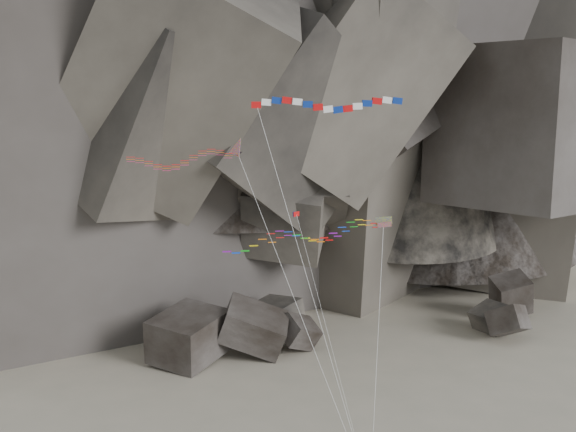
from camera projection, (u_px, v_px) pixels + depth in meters
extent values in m
cube|color=#47423F|center=(510.00, 301.00, 102.52)|extent=(5.88, 5.79, 7.12)
cube|color=#47423F|center=(254.00, 340.00, 88.38)|extent=(9.68, 8.20, 7.49)
cube|color=#47423F|center=(507.00, 330.00, 93.46)|extent=(6.38, 6.88, 5.70)
cube|color=#47423F|center=(491.00, 323.00, 97.19)|extent=(5.62, 5.62, 4.13)
cube|color=#47423F|center=(300.00, 340.00, 89.90)|extent=(5.62, 5.41, 5.22)
cube|color=#47423F|center=(275.00, 321.00, 95.52)|extent=(8.54, 8.07, 5.16)
cube|color=#47423F|center=(189.00, 341.00, 86.27)|extent=(10.68, 11.39, 6.55)
cylinder|color=silver|center=(301.00, 317.00, 56.91)|extent=(8.78, 9.80, 25.82)
cube|color=red|center=(256.00, 105.00, 54.27)|extent=(0.80, 0.61, 0.49)
cube|color=white|center=(266.00, 102.00, 54.23)|extent=(0.84, 0.61, 0.54)
cube|color=navy|center=(277.00, 100.00, 54.16)|extent=(0.86, 0.62, 0.58)
cube|color=red|center=(287.00, 100.00, 54.09)|extent=(0.86, 0.62, 0.58)
cube|color=white|center=(297.00, 102.00, 54.03)|extent=(0.85, 0.61, 0.55)
cube|color=navy|center=(308.00, 104.00, 54.01)|extent=(0.81, 0.61, 0.50)
cube|color=red|center=(318.00, 107.00, 54.03)|extent=(0.83, 0.61, 0.53)
cube|color=white|center=(328.00, 109.00, 54.09)|extent=(0.86, 0.62, 0.57)
cube|color=navy|center=(338.00, 110.00, 54.17)|extent=(0.86, 0.62, 0.58)
cube|color=red|center=(348.00, 109.00, 54.27)|extent=(0.85, 0.61, 0.56)
cube|color=white|center=(357.00, 106.00, 54.35)|extent=(0.82, 0.61, 0.51)
cube|color=navy|center=(367.00, 103.00, 54.42)|extent=(0.82, 0.61, 0.52)
cube|color=red|center=(377.00, 101.00, 54.46)|extent=(0.85, 0.61, 0.56)
cube|color=white|center=(387.00, 100.00, 54.47)|extent=(0.86, 0.62, 0.58)
cube|color=navy|center=(397.00, 101.00, 54.46)|extent=(0.86, 0.62, 0.57)
cylinder|color=silver|center=(314.00, 302.00, 54.71)|extent=(7.73, 5.68, 29.48)
cube|color=#C9D20B|center=(384.00, 221.00, 59.77)|extent=(1.47, 0.85, 0.78)
cube|color=#0CB219|center=(384.00, 225.00, 59.64)|extent=(1.21, 0.66, 0.53)
cylinder|color=silver|center=(377.00, 352.00, 57.56)|extent=(3.26, 7.58, 19.88)
cube|color=red|center=(296.00, 214.00, 56.61)|extent=(0.52, 0.34, 0.37)
cube|color=navy|center=(294.00, 214.00, 56.58)|extent=(0.21, 0.15, 0.38)
cylinder|color=silver|center=(333.00, 352.00, 55.98)|extent=(4.55, 6.10, 20.97)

